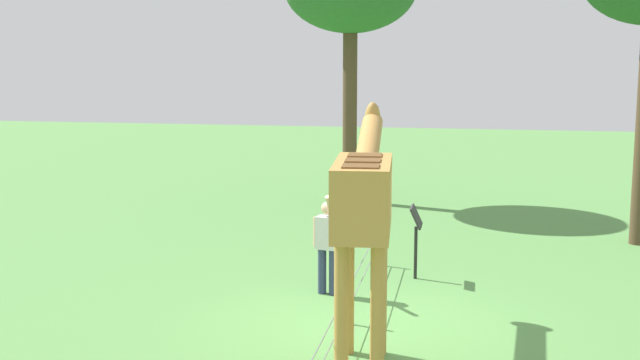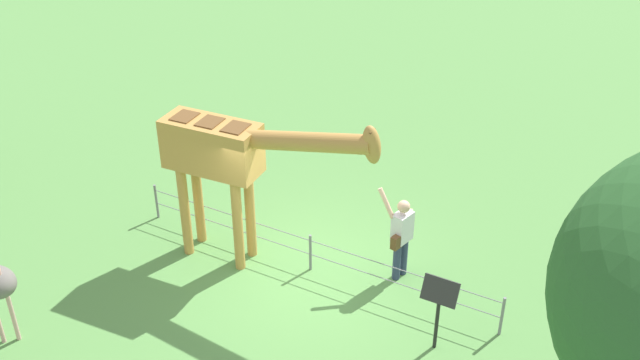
# 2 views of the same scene
# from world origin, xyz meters

# --- Properties ---
(ground_plane) EXTENTS (60.00, 60.00, 0.00)m
(ground_plane) POSITION_xyz_m (0.00, 0.00, 0.00)
(ground_plane) COLOR #568E47
(giraffe) EXTENTS (3.97, 0.83, 3.28)m
(giraffe) POSITION_xyz_m (-1.36, -0.13, 2.16)
(giraffe) COLOR #BC8942
(giraffe) RESTS_ON ground_plane
(visitor) EXTENTS (0.62, 0.59, 1.76)m
(visitor) POSITION_xyz_m (1.47, 0.82, 0.90)
(visitor) COLOR navy
(visitor) RESTS_ON ground_plane
(info_sign) EXTENTS (0.56, 0.21, 1.32)m
(info_sign) POSITION_xyz_m (2.69, -0.56, 0.95)
(info_sign) COLOR black
(info_sign) RESTS_ON ground_plane
(wire_fence) EXTENTS (7.05, 0.05, 0.75)m
(wire_fence) POSITION_xyz_m (0.00, 0.22, 0.40)
(wire_fence) COLOR slate
(wire_fence) RESTS_ON ground_plane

